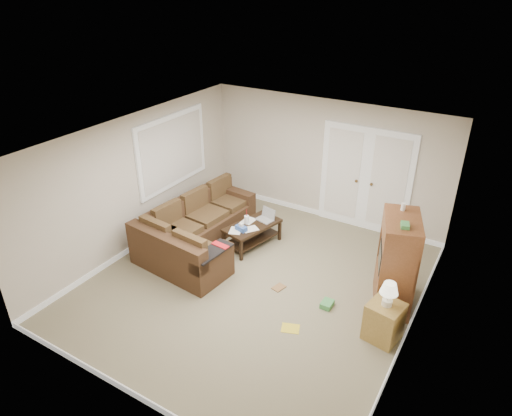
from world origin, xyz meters
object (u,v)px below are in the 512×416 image
Objects in this scene: sectional_sofa at (194,234)px; coffee_table at (253,233)px; tv_armoire at (396,262)px; side_cabinet at (384,319)px.

sectional_sofa is 2.32× the size of coffee_table.
sectional_sofa is 3.63m from tv_armoire.
tv_armoire is at bearing 108.85° from side_cabinet.
tv_armoire is 0.94m from side_cabinet.
side_cabinet is at bearing -7.95° from coffee_table.
sectional_sofa is at bearing -127.66° from coffee_table.
sectional_sofa is 1.10m from coffee_table.
coffee_table is at bearing 43.57° from sectional_sofa.
tv_armoire is (2.73, -0.35, 0.51)m from coffee_table.
sectional_sofa reaches higher than coffee_table.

